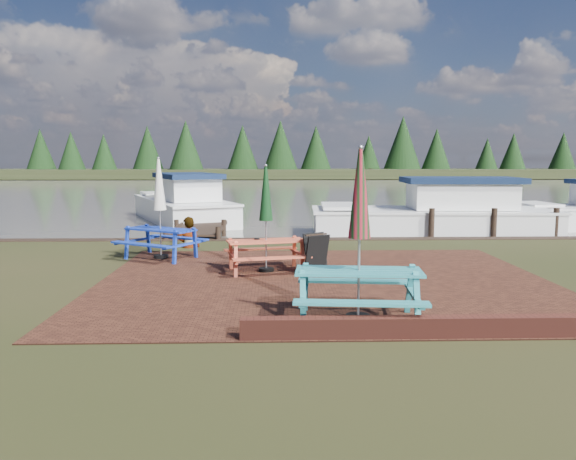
# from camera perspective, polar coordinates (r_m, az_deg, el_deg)

# --- Properties ---
(ground) EXTENTS (120.00, 120.00, 0.00)m
(ground) POSITION_cam_1_polar(r_m,az_deg,el_deg) (10.35, 4.29, -6.46)
(ground) COLOR black
(ground) RESTS_ON ground
(paving) EXTENTS (9.00, 7.50, 0.02)m
(paving) POSITION_cam_1_polar(r_m,az_deg,el_deg) (11.32, 3.77, -5.21)
(paving) COLOR #341910
(paving) RESTS_ON ground
(brick_wall) EXTENTS (6.21, 1.79, 0.30)m
(brick_wall) POSITION_cam_1_polar(r_m,az_deg,el_deg) (8.55, 20.68, -8.81)
(brick_wall) COLOR #4C1E16
(brick_wall) RESTS_ON ground
(water) EXTENTS (120.00, 60.00, 0.02)m
(water) POSITION_cam_1_polar(r_m,az_deg,el_deg) (47.08, -0.37, 4.24)
(water) COLOR #4B4840
(water) RESTS_ON ground
(far_treeline) EXTENTS (120.00, 10.00, 8.10)m
(far_treeline) POSITION_cam_1_polar(r_m,az_deg,el_deg) (76.02, -0.87, 7.84)
(far_treeline) COLOR black
(far_treeline) RESTS_ON ground
(picnic_table_teal) EXTENTS (2.04, 1.85, 2.61)m
(picnic_table_teal) POSITION_cam_1_polar(r_m,az_deg,el_deg) (8.46, 7.22, -3.25)
(picnic_table_teal) COLOR teal
(picnic_table_teal) RESTS_ON ground
(picnic_table_red) EXTENTS (1.94, 1.80, 2.31)m
(picnic_table_red) POSITION_cam_1_polar(r_m,az_deg,el_deg) (12.12, -2.24, -0.54)
(picnic_table_red) COLOR #CF5235
(picnic_table_red) RESTS_ON ground
(picnic_table_blue) EXTENTS (2.34, 2.27, 2.47)m
(picnic_table_blue) POSITION_cam_1_polar(r_m,az_deg,el_deg) (14.10, -12.85, 0.61)
(picnic_table_blue) COLOR #1632A5
(picnic_table_blue) RESTS_ON ground
(chalkboard) EXTENTS (0.57, 0.76, 0.87)m
(chalkboard) POSITION_cam_1_polar(r_m,az_deg,el_deg) (11.90, 2.87, -2.44)
(chalkboard) COLOR black
(chalkboard) RESTS_ON ground
(jetty) EXTENTS (1.76, 9.08, 1.00)m
(jetty) POSITION_cam_1_polar(r_m,az_deg,el_deg) (21.55, -8.15, 0.94)
(jetty) COLOR black
(jetty) RESTS_ON ground
(boat_jetty) EXTENTS (5.53, 8.22, 2.26)m
(boat_jetty) POSITION_cam_1_polar(r_m,az_deg,el_deg) (24.03, -10.56, 2.39)
(boat_jetty) COLOR white
(boat_jetty) RESTS_ON ground
(boat_near) EXTENTS (8.31, 3.25, 2.21)m
(boat_near) POSITION_cam_1_polar(r_m,az_deg,el_deg) (19.93, 14.91, 1.26)
(boat_near) COLOR white
(boat_near) RESTS_ON ground
(person) EXTENTS (0.67, 0.48, 1.70)m
(person) POSITION_cam_1_polar(r_m,az_deg,el_deg) (15.73, -10.10, 1.29)
(person) COLOR gray
(person) RESTS_ON ground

